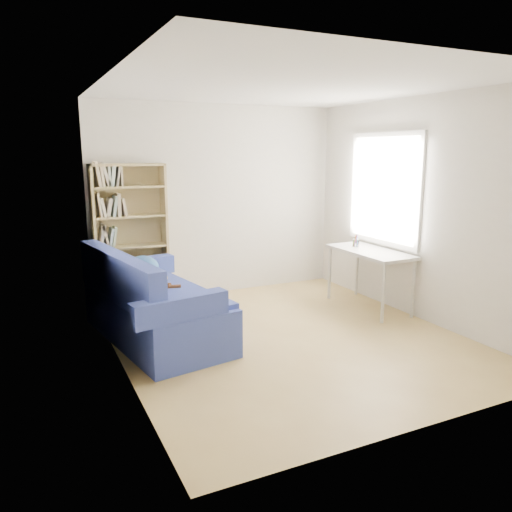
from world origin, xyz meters
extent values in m
plane|color=tan|center=(0.00, 0.00, 0.00)|extent=(4.00, 4.00, 0.00)
cube|color=silver|center=(0.00, 2.00, 1.30)|extent=(3.50, 0.04, 2.60)
cube|color=silver|center=(0.00, -2.00, 1.30)|extent=(3.50, 0.04, 2.60)
cube|color=silver|center=(-1.75, 0.00, 1.30)|extent=(0.04, 4.00, 2.60)
cube|color=silver|center=(1.75, 0.00, 1.30)|extent=(0.04, 4.00, 2.60)
cube|color=white|center=(0.00, 0.00, 2.60)|extent=(3.50, 4.00, 0.04)
cube|color=white|center=(1.75, 0.60, 1.50)|extent=(0.01, 1.20, 1.30)
cube|color=navy|center=(-1.27, 0.59, 0.24)|extent=(1.23, 2.07, 0.49)
cube|color=navy|center=(-1.64, 0.59, 0.72)|extent=(0.50, 1.94, 0.47)
cube|color=navy|center=(-1.27, 1.47, 0.59)|extent=(0.93, 0.32, 0.22)
cube|color=navy|center=(-1.27, -0.30, 0.59)|extent=(0.93, 0.32, 0.22)
cube|color=navy|center=(-1.25, 0.59, 0.51)|extent=(1.19, 1.91, 0.05)
ellipsoid|color=#2A5389|center=(-1.25, 1.27, 0.63)|extent=(0.38, 0.42, 0.28)
ellipsoid|color=#BA7B15|center=(-1.23, 0.83, 0.62)|extent=(0.35, 0.49, 0.18)
ellipsoid|color=silver|center=(-1.17, 0.96, 0.60)|extent=(0.19, 0.22, 0.11)
ellipsoid|color=#341C0E|center=(-1.26, 0.78, 0.67)|extent=(0.20, 0.25, 0.09)
sphere|color=#BA7B15|center=(-1.21, 1.15, 0.67)|extent=(0.16, 0.16, 0.16)
cone|color=#BA7B15|center=(-1.23, 1.18, 0.74)|extent=(0.07, 0.08, 0.08)
cone|color=#BA7B15|center=(-1.23, 1.11, 0.74)|extent=(0.08, 0.08, 0.08)
cylinder|color=green|center=(-1.21, 1.07, 0.65)|extent=(0.13, 0.07, 0.12)
cylinder|color=#341C0E|center=(-1.25, 0.57, 0.59)|extent=(0.14, 0.17, 0.06)
cube|color=tan|center=(-1.70, 1.84, 0.91)|extent=(0.03, 0.28, 1.82)
cube|color=tan|center=(-0.81, 1.84, 0.91)|extent=(0.03, 0.28, 1.82)
cube|color=tan|center=(-1.25, 1.84, 1.81)|extent=(0.91, 0.28, 0.03)
cube|color=tan|center=(-1.25, 1.84, 0.01)|extent=(0.91, 0.28, 0.03)
cube|color=tan|center=(-1.25, 1.97, 0.91)|extent=(0.91, 0.02, 1.82)
cube|color=silver|center=(1.45, 0.48, 0.73)|extent=(0.55, 1.21, 0.04)
cylinder|color=silver|center=(1.68, 1.04, 0.35)|extent=(0.04, 0.04, 0.71)
cylinder|color=silver|center=(1.68, -0.07, 0.35)|extent=(0.04, 0.04, 0.71)
cylinder|color=silver|center=(1.23, 1.04, 0.35)|extent=(0.04, 0.04, 0.71)
cylinder|color=silver|center=(1.23, -0.07, 0.35)|extent=(0.04, 0.04, 0.71)
cylinder|color=white|center=(1.45, 0.77, 0.80)|extent=(0.09, 0.09, 0.10)
camera|label=1|loc=(-2.50, -4.45, 1.97)|focal=35.00mm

